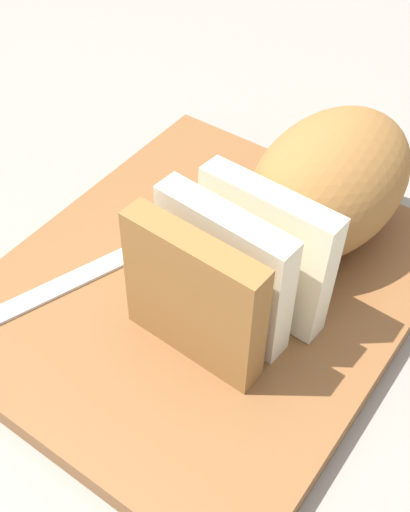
{
  "coord_description": "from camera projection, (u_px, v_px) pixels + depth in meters",
  "views": [
    {
      "loc": [
        0.29,
        0.22,
        0.43
      ],
      "look_at": [
        0.0,
        0.0,
        0.05
      ],
      "focal_mm": 46.82,
      "sensor_mm": 36.0,
      "label": 1
    }
  ],
  "objects": [
    {
      "name": "bread_knife",
      "position": [
        153.0,
        237.0,
        0.57
      ],
      "size": [
        0.26,
        0.1,
        0.02
      ],
      "rotation": [
        0.0,
        0.0,
        -0.3
      ],
      "color": "silver",
      "rests_on": "cutting_board"
    },
    {
      "name": "crumb_near_knife",
      "position": [
        172.0,
        293.0,
        0.53
      ],
      "size": [
        0.01,
        0.01,
        0.01
      ],
      "primitive_type": "sphere",
      "color": "#996633",
      "rests_on": "cutting_board"
    },
    {
      "name": "bread_loaf",
      "position": [
        305.0,
        205.0,
        0.53
      ],
      "size": [
        0.27,
        0.13,
        0.11
      ],
      "rotation": [
        0.0,
        0.0,
        -0.03
      ],
      "color": "#996633",
      "rests_on": "cutting_board"
    },
    {
      "name": "ground_plane",
      "position": [
        205.0,
        297.0,
        0.56
      ],
      "size": [
        3.0,
        3.0,
        0.0
      ],
      "primitive_type": "plane",
      "color": "gray"
    },
    {
      "name": "cutting_board",
      "position": [
        205.0,
        289.0,
        0.55
      ],
      "size": [
        0.38,
        0.33,
        0.02
      ],
      "primitive_type": "cube",
      "rotation": [
        0.0,
        0.0,
        0.04
      ],
      "color": "brown",
      "rests_on": "ground_plane"
    },
    {
      "name": "crumb_near_loaf",
      "position": [
        293.0,
        254.0,
        0.57
      ],
      "size": [
        0.0,
        0.0,
        0.0
      ],
      "primitive_type": "sphere",
      "color": "#996633",
      "rests_on": "cutting_board"
    }
  ]
}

